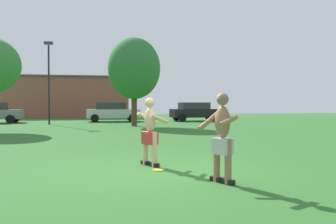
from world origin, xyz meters
The scene contains 9 objects.
ground_plane centered at (0.00, 0.00, 0.00)m, with size 80.00×80.00×0.00m, color #2D6628.
player_with_cap centered at (0.94, -1.29, 0.93)m, with size 0.74×0.76×1.70m.
player_in_red centered at (-0.18, 0.69, 0.85)m, with size 0.76×0.74×1.63m.
frisbee centered at (-0.07, 0.05, 0.01)m, with size 0.26×0.26×0.03m, color yellow.
car_black_near_post centered at (6.14, 20.70, 0.82)m, with size 4.44×2.32×1.58m.
car_silver_far_end centered at (-0.86, 20.96, 0.82)m, with size 4.37×2.17×1.58m.
lamp_post centered at (-5.33, 17.62, 3.58)m, with size 0.60×0.24×5.85m.
outbuilding_behind_lot centered at (-5.51, 31.54, 2.22)m, with size 13.28×6.17×4.42m.
tree_left_field centered at (0.48, 14.94, 3.79)m, with size 3.43×3.43×5.82m.
Camera 1 is at (-1.14, -7.32, 1.49)m, focal length 36.12 mm.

